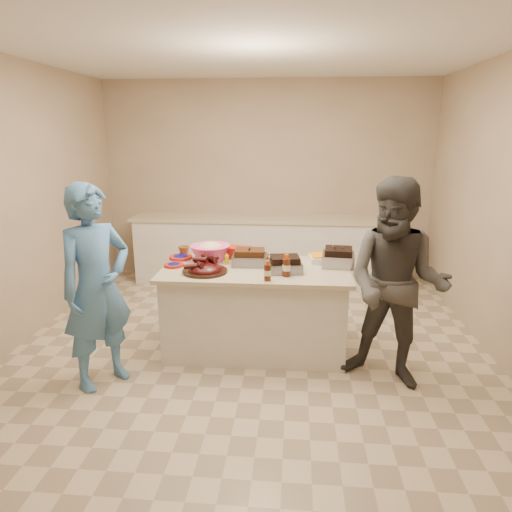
# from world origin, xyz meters

# --- Properties ---
(room) EXTENTS (4.50, 5.00, 2.70)m
(room) POSITION_xyz_m (0.00, 0.00, 0.00)
(room) COLOR tan
(room) RESTS_ON ground
(back_counter) EXTENTS (3.60, 0.64, 0.90)m
(back_counter) POSITION_xyz_m (0.00, 2.20, 0.45)
(back_counter) COLOR silver
(back_counter) RESTS_ON ground
(island) EXTENTS (1.71, 0.90, 0.81)m
(island) POSITION_xyz_m (0.05, 0.12, 0.00)
(island) COLOR silver
(island) RESTS_ON ground
(rib_platter) EXTENTS (0.50, 0.50, 0.16)m
(rib_platter) POSITION_xyz_m (-0.38, -0.05, 0.81)
(rib_platter) COLOR #430B0B
(rib_platter) RESTS_ON island
(pulled_pork_tray) EXTENTS (0.33, 0.25, 0.10)m
(pulled_pork_tray) POSITION_xyz_m (-0.01, 0.21, 0.81)
(pulled_pork_tray) COLOR #47230F
(pulled_pork_tray) RESTS_ON island
(brisket_tray) EXTENTS (0.33, 0.29, 0.09)m
(brisket_tray) POSITION_xyz_m (0.32, 0.03, 0.81)
(brisket_tray) COLOR black
(brisket_tray) RESTS_ON island
(roasting_pan) EXTENTS (0.32, 0.32, 0.12)m
(roasting_pan) POSITION_xyz_m (0.81, 0.25, 0.81)
(roasting_pan) COLOR gray
(roasting_pan) RESTS_ON island
(coleslaw_bowl) EXTENTS (0.38, 0.38, 0.26)m
(coleslaw_bowl) POSITION_xyz_m (-0.40, 0.32, 0.81)
(coleslaw_bowl) COLOR #FF499C
(coleslaw_bowl) RESTS_ON island
(sausage_plate) EXTENTS (0.36, 0.36, 0.05)m
(sausage_plate) POSITION_xyz_m (0.10, 0.36, 0.81)
(sausage_plate) COLOR silver
(sausage_plate) RESTS_ON island
(mac_cheese_dish) EXTENTS (0.32, 0.26, 0.08)m
(mac_cheese_dish) POSITION_xyz_m (0.70, 0.37, 0.81)
(mac_cheese_dish) COLOR #FFA107
(mac_cheese_dish) RESTS_ON island
(bbq_bottle_a) EXTENTS (0.06, 0.06, 0.17)m
(bbq_bottle_a) POSITION_xyz_m (0.19, -0.24, 0.81)
(bbq_bottle_a) COLOR #461A0E
(bbq_bottle_a) RESTS_ON island
(bbq_bottle_b) EXTENTS (0.07, 0.07, 0.20)m
(bbq_bottle_b) POSITION_xyz_m (0.34, -0.10, 0.81)
(bbq_bottle_b) COLOR #461A0E
(bbq_bottle_b) RESTS_ON island
(mustard_bottle) EXTENTS (0.04, 0.04, 0.11)m
(mustard_bottle) POSITION_xyz_m (-0.23, 0.22, 0.81)
(mustard_bottle) COLOR #DEBC09
(mustard_bottle) RESTS_ON island
(sauce_bowl) EXTENTS (0.12, 0.04, 0.12)m
(sauce_bowl) POSITION_xyz_m (-0.02, 0.29, 0.81)
(sauce_bowl) COLOR silver
(sauce_bowl) RESTS_ON island
(plate_stack_large) EXTENTS (0.23, 0.23, 0.03)m
(plate_stack_large) POSITION_xyz_m (-0.71, 0.37, 0.81)
(plate_stack_large) COLOR #A41A10
(plate_stack_large) RESTS_ON island
(plate_stack_small) EXTENTS (0.18, 0.18, 0.02)m
(plate_stack_small) POSITION_xyz_m (-0.71, 0.10, 0.81)
(plate_stack_small) COLOR #A41A10
(plate_stack_small) RESTS_ON island
(plastic_cup) EXTENTS (0.11, 0.10, 0.11)m
(plastic_cup) POSITION_xyz_m (-0.70, 0.47, 0.81)
(plastic_cup) COLOR #924F1B
(plastic_cup) RESTS_ON island
(basket_stack) EXTENTS (0.25, 0.21, 0.11)m
(basket_stack) POSITION_xyz_m (-0.14, 0.44, 0.81)
(basket_stack) COLOR #A41A10
(basket_stack) RESTS_ON island
(guest_blue) EXTENTS (1.69, 1.46, 0.40)m
(guest_blue) POSITION_xyz_m (-1.14, -0.58, 0.00)
(guest_blue) COLOR teal
(guest_blue) RESTS_ON ground
(guest_gray) EXTENTS (1.45, 1.88, 0.64)m
(guest_gray) POSITION_xyz_m (1.21, -0.37, 0.00)
(guest_gray) COLOR #45433F
(guest_gray) RESTS_ON ground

